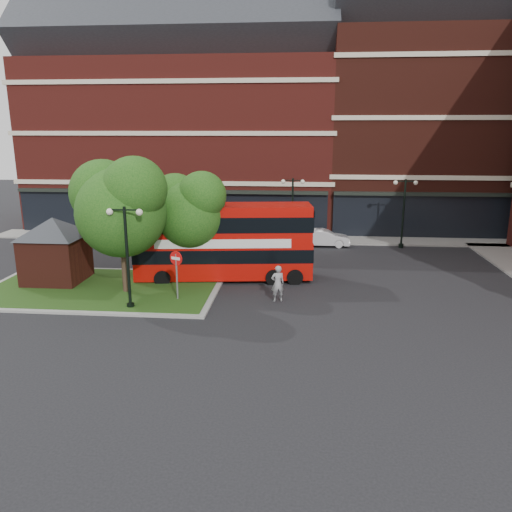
# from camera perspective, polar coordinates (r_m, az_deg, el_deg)

# --- Properties ---
(ground) EXTENTS (120.00, 120.00, 0.00)m
(ground) POSITION_cam_1_polar(r_m,az_deg,el_deg) (23.62, -1.47, -6.67)
(ground) COLOR black
(ground) RESTS_ON ground
(pavement_far) EXTENTS (44.00, 3.00, 0.12)m
(pavement_far) POSITION_cam_1_polar(r_m,az_deg,el_deg) (39.39, 1.25, 2.02)
(pavement_far) COLOR slate
(pavement_far) RESTS_ON ground
(terrace_far_left) EXTENTS (26.00, 12.00, 14.00)m
(terrace_far_left) POSITION_cam_1_polar(r_m,az_deg,el_deg) (47.12, -8.05, 12.42)
(terrace_far_left) COLOR maroon
(terrace_far_left) RESTS_ON ground
(terrace_far_right) EXTENTS (18.00, 12.00, 16.00)m
(terrace_far_right) POSITION_cam_1_polar(r_m,az_deg,el_deg) (47.31, 19.61, 12.97)
(terrace_far_right) COLOR #471911
(terrace_far_right) RESTS_ON ground
(traffic_island) EXTENTS (12.60, 7.60, 0.15)m
(traffic_island) POSITION_cam_1_polar(r_m,az_deg,el_deg) (28.32, -17.09, -3.57)
(traffic_island) COLOR gray
(traffic_island) RESTS_ON ground
(kiosk) EXTENTS (6.51, 6.51, 3.60)m
(kiosk) POSITION_cam_1_polar(r_m,az_deg,el_deg) (29.87, -22.04, 1.39)
(kiosk) COLOR #471911
(kiosk) RESTS_ON traffic_island
(tree_island_west) EXTENTS (5.40, 4.71, 7.21)m
(tree_island_west) POSITION_cam_1_polar(r_m,az_deg,el_deg) (26.39, -15.34, 5.83)
(tree_island_west) COLOR #2D2116
(tree_island_west) RESTS_ON ground
(tree_island_east) EXTENTS (4.46, 3.90, 6.29)m
(tree_island_east) POSITION_cam_1_polar(r_m,az_deg,el_deg) (27.97, -7.68, 5.52)
(tree_island_east) COLOR #2D2116
(tree_island_east) RESTS_ON ground
(lamp_island) EXTENTS (1.72, 0.36, 5.00)m
(lamp_island) POSITION_cam_1_polar(r_m,az_deg,el_deg) (24.19, -14.52, 0.39)
(lamp_island) COLOR black
(lamp_island) RESTS_ON ground
(lamp_far_left) EXTENTS (1.72, 0.36, 5.00)m
(lamp_far_left) POSITION_cam_1_polar(r_m,az_deg,el_deg) (36.84, 4.18, 5.50)
(lamp_far_left) COLOR black
(lamp_far_left) RESTS_ON ground
(lamp_far_right) EXTENTS (1.72, 0.36, 5.00)m
(lamp_far_right) POSITION_cam_1_polar(r_m,az_deg,el_deg) (37.58, 16.52, 5.12)
(lamp_far_right) COLOR black
(lamp_far_right) RESTS_ON ground
(bus) EXTENTS (10.18, 3.45, 3.81)m
(bus) POSITION_cam_1_polar(r_m,az_deg,el_deg) (28.40, -3.73, 2.18)
(bus) COLOR #AD0C06
(bus) RESTS_ON ground
(woman) EXTENTS (0.78, 0.62, 1.86)m
(woman) POSITION_cam_1_polar(r_m,az_deg,el_deg) (25.08, 2.49, -3.16)
(woman) COLOR gray
(woman) RESTS_ON ground
(car_silver) EXTENTS (4.65, 2.12, 1.54)m
(car_silver) POSITION_cam_1_polar(r_m,az_deg,el_deg) (39.34, -5.60, 2.99)
(car_silver) COLOR silver
(car_silver) RESTS_ON ground
(car_white) EXTENTS (3.83, 1.36, 1.26)m
(car_white) POSITION_cam_1_polar(r_m,az_deg,el_deg) (37.28, 7.74, 2.07)
(car_white) COLOR silver
(car_white) RESTS_ON ground
(no_entry_sign) EXTENTS (0.68, 0.35, 2.62)m
(no_entry_sign) POSITION_cam_1_polar(r_m,az_deg,el_deg) (25.05, -9.08, -1.12)
(no_entry_sign) COLOR slate
(no_entry_sign) RESTS_ON ground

